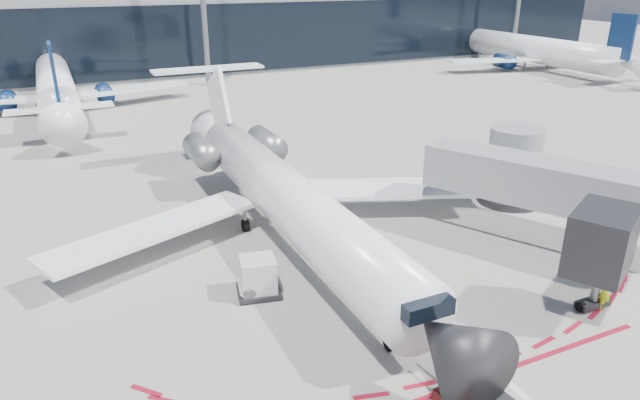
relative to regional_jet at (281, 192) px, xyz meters
name	(u,v)px	position (x,y,z in m)	size (l,w,h in m)	color
ground	(350,245)	(2.87, -2.65, -2.60)	(260.00, 260.00, 0.00)	slate
apron_centerline	(334,231)	(2.87, -0.65, -2.59)	(0.25, 40.00, 0.01)	silver
apron_stop_bar	(497,373)	(2.87, -14.15, -2.59)	(14.00, 0.25, 0.01)	maroon
terminal_building	(140,8)	(2.87, 62.32, 5.92)	(150.00, 24.15, 24.00)	gray
jet_bridge	(538,183)	(12.67, -5.67, 0.41)	(10.03, 15.20, 4.90)	gray
regional_jet	(281,192)	(0.00, 0.00, 0.00)	(25.18, 31.06, 7.78)	white
ramp_worker	(605,290)	(9.94, -12.72, -1.66)	(0.69, 0.45, 1.88)	#C9D916
uld_container	(258,277)	(-3.22, -5.29, -1.70)	(2.22, 2.00, 1.81)	black
bg_airliner_0	(51,59)	(-10.00, 38.60, 2.56)	(31.91, 33.79, 10.32)	white
bg_airliner_1	(536,31)	(54.75, 37.91, 2.81)	(33.46, 35.43, 10.82)	white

